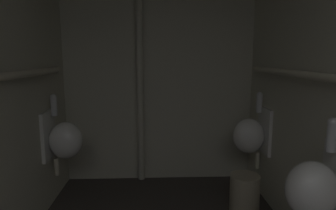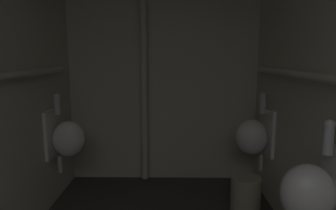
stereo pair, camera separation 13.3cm
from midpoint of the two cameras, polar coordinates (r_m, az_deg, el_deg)
The scene contains 7 objects.
wall_back at distance 3.28m, azimuth -2.97°, elevation 6.87°, with size 2.17×0.06×2.49m, color beige.
urinal_left_mid at distance 2.91m, azimuth -20.67°, elevation -6.15°, with size 0.32×0.30×0.76m.
urinal_right_mid at distance 1.93m, azimuth 24.66°, elevation -14.33°, with size 0.32×0.30×0.76m.
urinal_right_far at distance 2.96m, azimuth 14.36°, elevation -5.54°, with size 0.32×0.30×0.76m.
supply_pipe_right at distance 1.88m, azimuth 27.48°, elevation 4.49°, with size 0.06×2.69×0.06m.
standpipe_back_wall at distance 3.18m, azimuth -6.62°, elevation 6.75°, with size 0.07×0.07×2.44m, color beige.
waste_bin at distance 2.78m, azimuth 13.07°, elevation -16.53°, with size 0.26×0.26×0.37m, color #9E937A.
Camera 1 is at (-0.03, 0.04, 1.39)m, focal length 31.79 mm.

